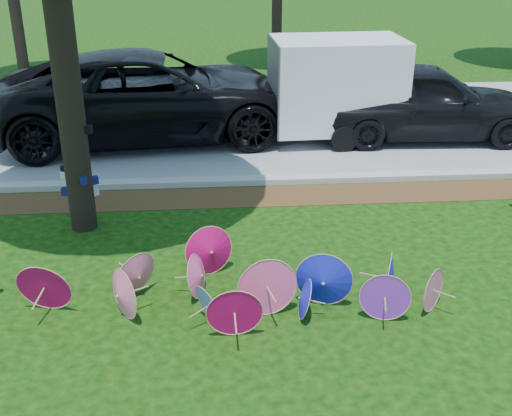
{
  "coord_description": "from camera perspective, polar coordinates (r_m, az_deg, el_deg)",
  "views": [
    {
      "loc": [
        -0.15,
        -6.83,
        4.92
      ],
      "look_at": [
        0.5,
        2.0,
        0.9
      ],
      "focal_mm": 45.0,
      "sensor_mm": 36.0,
      "label": 1
    }
  ],
  "objects": [
    {
      "name": "parasol_pile",
      "position": [
        8.8,
        -2.94,
        -6.75
      ],
      "size": [
        6.98,
        1.93,
        0.84
      ],
      "color": "#1B21C5",
      "rests_on": "ground"
    },
    {
      "name": "curb",
      "position": [
        12.97,
        -3.25,
        2.38
      ],
      "size": [
        90.0,
        0.3,
        0.12
      ],
      "primitive_type": "cube",
      "color": "#B7B5AD",
      "rests_on": "ground"
    },
    {
      "name": "mulch_strip",
      "position": [
        12.35,
        -3.17,
        0.93
      ],
      "size": [
        90.0,
        1.0,
        0.01
      ],
      "primitive_type": "cube",
      "color": "#472D16",
      "rests_on": "ground"
    },
    {
      "name": "cargo_trailer",
      "position": [
        15.49,
        7.2,
        10.89
      ],
      "size": [
        3.06,
        2.01,
        2.69
      ],
      "primitive_type": "cube",
      "rotation": [
        0.0,
        0.0,
        0.04
      ],
      "color": "white",
      "rests_on": "ground"
    },
    {
      "name": "black_van",
      "position": [
        15.75,
        -9.16,
        9.83
      ],
      "size": [
        7.79,
        4.27,
        2.07
      ],
      "primitive_type": "imported",
      "rotation": [
        0.0,
        0.0,
        1.69
      ],
      "color": "black",
      "rests_on": "ground"
    },
    {
      "name": "street",
      "position": [
        16.91,
        -3.56,
        7.47
      ],
      "size": [
        90.0,
        8.0,
        0.01
      ],
      "primitive_type": "cube",
      "color": "gray",
      "rests_on": "ground"
    },
    {
      "name": "dark_pickup",
      "position": [
        16.07,
        14.6,
        9.23
      ],
      "size": [
        5.52,
        2.44,
        1.85
      ],
      "primitive_type": "imported",
      "rotation": [
        0.0,
        0.0,
        1.52
      ],
      "color": "black",
      "rests_on": "ground"
    },
    {
      "name": "ground",
      "position": [
        8.42,
        -2.44,
        -11.37
      ],
      "size": [
        90.0,
        90.0,
        0.0
      ],
      "primitive_type": "plane",
      "color": "black",
      "rests_on": "ground"
    }
  ]
}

